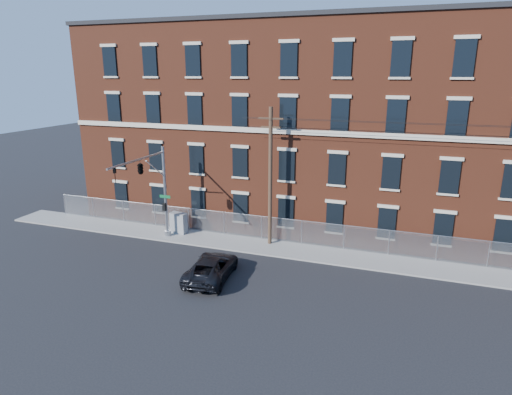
{
  "coord_description": "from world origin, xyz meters",
  "views": [
    {
      "loc": [
        11.08,
        -23.52,
        12.35
      ],
      "look_at": [
        1.47,
        4.0,
        4.04
      ],
      "focal_mm": 30.78,
      "sensor_mm": 36.0,
      "label": 1
    }
  ],
  "objects_px": {
    "traffic_signal_mast": "(147,176)",
    "utility_cabinet": "(179,223)",
    "pickup_truck": "(211,267)",
    "utility_pole_near": "(270,175)"
  },
  "relations": [
    {
      "from": "traffic_signal_mast",
      "to": "utility_cabinet",
      "type": "xyz_separation_m",
      "value": [
        0.51,
        3.21,
        -4.46
      ]
    },
    {
      "from": "traffic_signal_mast",
      "to": "pickup_truck",
      "type": "distance_m",
      "value": 8.36
    },
    {
      "from": "pickup_truck",
      "to": "utility_pole_near",
      "type": "bearing_deg",
      "value": -111.33
    },
    {
      "from": "utility_pole_near",
      "to": "utility_cabinet",
      "type": "distance_m",
      "value": 8.69
    },
    {
      "from": "pickup_truck",
      "to": "utility_cabinet",
      "type": "xyz_separation_m",
      "value": [
        -5.72,
        6.25,
        0.21
      ]
    },
    {
      "from": "traffic_signal_mast",
      "to": "utility_cabinet",
      "type": "relative_size",
      "value": 4.31
    },
    {
      "from": "traffic_signal_mast",
      "to": "pickup_truck",
      "type": "height_order",
      "value": "traffic_signal_mast"
    },
    {
      "from": "pickup_truck",
      "to": "utility_cabinet",
      "type": "bearing_deg",
      "value": -53.55
    },
    {
      "from": "utility_pole_near",
      "to": "pickup_truck",
      "type": "bearing_deg",
      "value": -105.29
    },
    {
      "from": "utility_cabinet",
      "to": "pickup_truck",
      "type": "bearing_deg",
      "value": -41.82
    }
  ]
}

